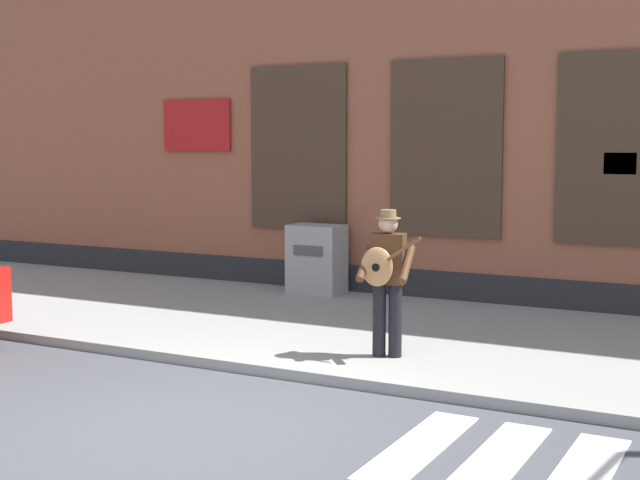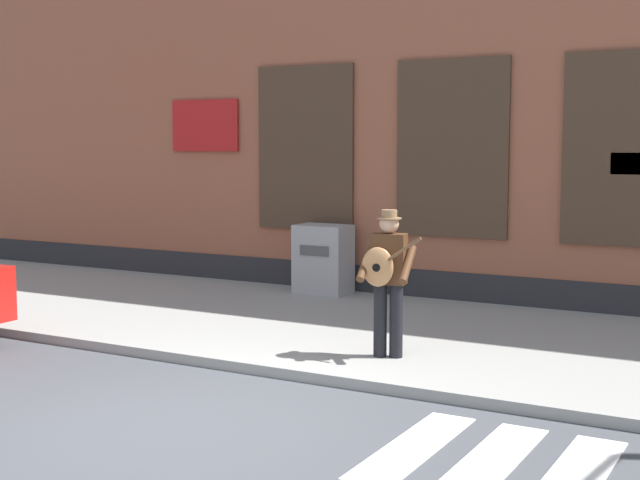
# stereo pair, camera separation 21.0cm
# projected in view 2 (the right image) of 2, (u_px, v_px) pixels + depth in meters

# --- Properties ---
(ground_plane) EXTENTS (160.00, 160.00, 0.00)m
(ground_plane) POSITION_uv_depth(u_px,v_px,m) (187.00, 424.00, 8.03)
(ground_plane) COLOR #424449
(sidewalk) EXTENTS (28.00, 4.88, 0.12)m
(sidewalk) POSITION_uv_depth(u_px,v_px,m) (383.00, 332.00, 11.64)
(sidewalk) COLOR gray
(sidewalk) RESTS_ON ground
(building_backdrop) EXTENTS (28.00, 4.06, 8.59)m
(building_backdrop) POSITION_uv_depth(u_px,v_px,m) (496.00, 38.00, 15.04)
(building_backdrop) COLOR #99563D
(building_backdrop) RESTS_ON ground
(busker) EXTENTS (0.76, 0.60, 1.67)m
(busker) POSITION_uv_depth(u_px,v_px,m) (387.00, 274.00, 9.94)
(busker) COLOR black
(busker) RESTS_ON sidewalk
(utility_box) EXTENTS (0.85, 0.59, 1.10)m
(utility_box) POSITION_uv_depth(u_px,v_px,m) (323.00, 259.00, 14.27)
(utility_box) COLOR #9E9E9E
(utility_box) RESTS_ON sidewalk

